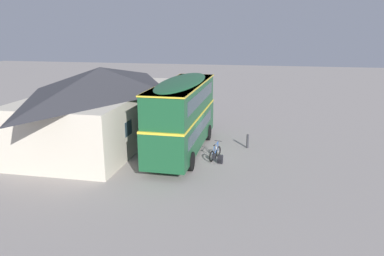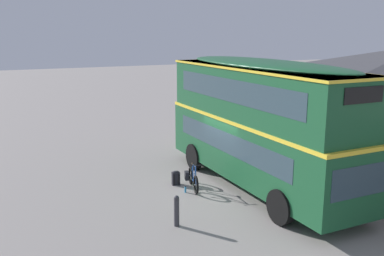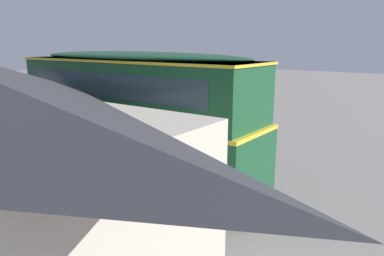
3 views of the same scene
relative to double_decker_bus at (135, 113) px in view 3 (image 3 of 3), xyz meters
The scene contains 6 objects.
ground_plane 2.85m from the double_decker_bus, 134.49° to the right, with size 120.00×120.00×0.00m, color gray.
double_decker_bus is the anchor object (origin of this frame).
touring_bicycle 3.34m from the double_decker_bus, 113.03° to the right, with size 1.66×0.62×1.06m.
backpack_on_ground 3.88m from the double_decker_bus, 120.86° to the right, with size 0.30×0.33×0.55m.
water_bottle_blue_sports 3.75m from the double_decker_bus, 104.34° to the right, with size 0.07×0.07×0.24m.
kerb_bollard 4.93m from the double_decker_bus, 67.67° to the right, with size 0.16×0.16×0.97m.
Camera 3 is at (-8.20, 9.75, 5.04)m, focal length 33.71 mm.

